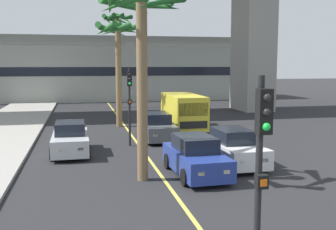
# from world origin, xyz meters

# --- Properties ---
(lane_stripe_center) EXTENTS (0.14, 56.00, 0.01)m
(lane_stripe_center) POSITION_xyz_m (0.00, 24.00, 0.00)
(lane_stripe_center) COLOR #DBCC4C
(lane_stripe_center) RESTS_ON ground
(pier_building_backdrop) EXTENTS (38.94, 8.04, 7.60)m
(pier_building_backdrop) POSITION_xyz_m (0.00, 50.91, 3.74)
(pier_building_backdrop) COLOR #ADB2A8
(pier_building_backdrop) RESTS_ON ground
(car_queue_front) EXTENTS (1.93, 4.15, 1.56)m
(car_queue_front) POSITION_xyz_m (3.46, 16.45, 0.72)
(car_queue_front) COLOR white
(car_queue_front) RESTS_ON ground
(car_queue_second) EXTENTS (1.86, 4.11, 1.56)m
(car_queue_second) POSITION_xyz_m (-3.57, 20.13, 0.72)
(car_queue_second) COLOR #B7BABF
(car_queue_second) RESTS_ON ground
(car_queue_third) EXTENTS (1.84, 4.10, 1.56)m
(car_queue_third) POSITION_xyz_m (1.26, 22.91, 0.72)
(car_queue_third) COLOR #4C5156
(car_queue_third) RESTS_ON ground
(car_queue_fourth) EXTENTS (1.95, 4.16, 1.56)m
(car_queue_fourth) POSITION_xyz_m (1.35, 15.11, 0.72)
(car_queue_fourth) COLOR navy
(car_queue_fourth) RESTS_ON ground
(delivery_van) EXTENTS (2.18, 5.26, 2.36)m
(delivery_van) POSITION_xyz_m (3.61, 25.91, 1.29)
(delivery_van) COLOR yellow
(delivery_van) RESTS_ON ground
(traffic_light_median_near) EXTENTS (0.24, 0.37, 4.20)m
(traffic_light_median_near) POSITION_xyz_m (-0.06, 6.23, 2.71)
(traffic_light_median_near) COLOR black
(traffic_light_median_near) RESTS_ON ground
(traffic_light_median_far) EXTENTS (0.24, 0.37, 4.20)m
(traffic_light_median_far) POSITION_xyz_m (-0.49, 21.37, 2.71)
(traffic_light_median_far) COLOR black
(traffic_light_median_far) RESTS_ON ground
(palm_tree_near_median) EXTENTS (3.14, 3.14, 9.28)m
(palm_tree_near_median) POSITION_xyz_m (0.66, 40.72, 7.48)
(palm_tree_near_median) COLOR brown
(palm_tree_near_median) RESTS_ON ground
(palm_tree_mid_median) EXTENTS (3.29, 3.32, 7.28)m
(palm_tree_mid_median) POSITION_xyz_m (-0.41, 28.37, 5.82)
(palm_tree_mid_median) COLOR brown
(palm_tree_mid_median) RESTS_ON ground
(palm_tree_far_median) EXTENTS (3.29, 3.38, 7.10)m
(palm_tree_far_median) POSITION_xyz_m (-0.78, 14.84, 5.64)
(palm_tree_far_median) COLOR brown
(palm_tree_far_median) RESTS_ON ground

